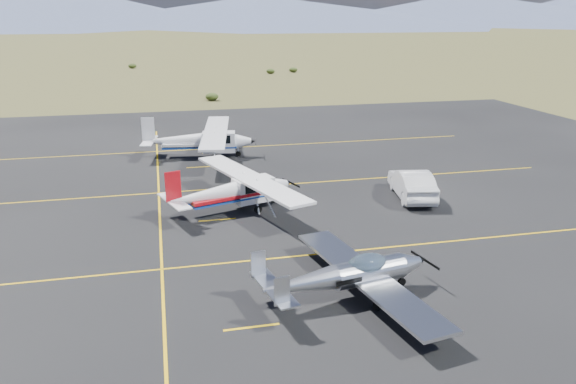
{
  "coord_description": "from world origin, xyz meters",
  "views": [
    {
      "loc": [
        -5.67,
        -20.7,
        10.62
      ],
      "look_at": [
        0.66,
        6.57,
        1.6
      ],
      "focal_mm": 35.0,
      "sensor_mm": 36.0,
      "label": 1
    }
  ],
  "objects_px": {
    "aircraft_cessna": "(233,190)",
    "aircraft_plain": "(200,140)",
    "aircraft_low_wing": "(351,275)",
    "sedan": "(412,184)"
  },
  "relations": [
    {
      "from": "aircraft_low_wing",
      "to": "aircraft_plain",
      "type": "bearing_deg",
      "value": 89.02
    },
    {
      "from": "aircraft_low_wing",
      "to": "sedan",
      "type": "bearing_deg",
      "value": 44.76
    },
    {
      "from": "aircraft_cessna",
      "to": "sedan",
      "type": "bearing_deg",
      "value": -18.52
    },
    {
      "from": "aircraft_plain",
      "to": "aircraft_low_wing",
      "type": "bearing_deg",
      "value": -72.04
    },
    {
      "from": "aircraft_cessna",
      "to": "aircraft_low_wing",
      "type": "bearing_deg",
      "value": -92.8
    },
    {
      "from": "aircraft_low_wing",
      "to": "sedan",
      "type": "xyz_separation_m",
      "value": [
        7.64,
        10.93,
        -0.12
      ]
    },
    {
      "from": "aircraft_low_wing",
      "to": "aircraft_cessna",
      "type": "bearing_deg",
      "value": 95.43
    },
    {
      "from": "aircraft_cessna",
      "to": "aircraft_plain",
      "type": "bearing_deg",
      "value": 75.06
    },
    {
      "from": "aircraft_low_wing",
      "to": "aircraft_cessna",
      "type": "height_order",
      "value": "aircraft_cessna"
    },
    {
      "from": "aircraft_low_wing",
      "to": "aircraft_plain",
      "type": "height_order",
      "value": "aircraft_plain"
    }
  ]
}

